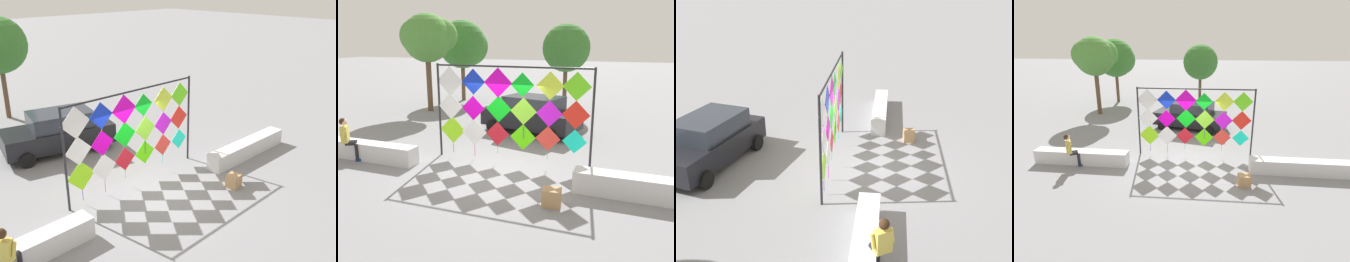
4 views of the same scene
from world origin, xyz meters
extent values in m
plane|color=gray|center=(0.00, 0.00, 0.00)|extent=(120.00, 120.00, 0.00)
cube|color=silver|center=(-4.46, -0.29, 0.29)|extent=(3.97, 0.54, 0.58)
cube|color=silver|center=(4.46, -0.29, 0.29)|extent=(3.97, 0.54, 0.58)
cylinder|color=#232328|center=(-2.28, 1.01, 1.54)|extent=(0.07, 0.07, 3.08)
cylinder|color=#232328|center=(2.69, 1.06, 1.54)|extent=(0.07, 0.07, 3.08)
cylinder|color=#232328|center=(0.21, 1.03, 3.03)|extent=(4.97, 0.12, 0.06)
cube|color=#94EE19|center=(-1.81, 1.01, 0.92)|extent=(0.93, 0.02, 0.93)
cylinder|color=#6E16E5|center=(-1.81, 1.02, 0.29)|extent=(0.02, 0.02, 0.33)
cube|color=white|center=(-1.02, 1.01, 0.92)|extent=(0.88, 0.02, 0.88)
cylinder|color=#E516C4|center=(-1.02, 1.02, 0.29)|extent=(0.02, 0.02, 0.39)
cube|color=red|center=(-0.22, 1.03, 0.92)|extent=(0.78, 0.02, 0.78)
cylinder|color=#16E5D5|center=(-0.22, 1.04, 0.40)|extent=(0.02, 0.02, 0.27)
cube|color=#5AF90C|center=(0.62, 1.06, 0.89)|extent=(0.82, 0.02, 0.82)
cube|color=#F03B30|center=(1.41, 1.04, 0.92)|extent=(0.77, 0.02, 0.77)
cylinder|color=#16D9E5|center=(1.41, 1.05, 0.40)|extent=(0.02, 0.02, 0.28)
cube|color=#14F4CF|center=(2.21, 1.06, 0.91)|extent=(0.73, 0.02, 0.73)
cube|color=white|center=(-1.85, 0.99, 1.71)|extent=(0.86, 0.02, 0.86)
cube|color=#E204C4|center=(-1.04, 1.00, 1.70)|extent=(0.79, 0.02, 0.79)
cylinder|color=#16E532|center=(-1.04, 1.01, 1.10)|extent=(0.02, 0.02, 0.41)
cube|color=#0DDC1A|center=(-0.17, 1.04, 1.73)|extent=(0.84, 0.02, 0.84)
cube|color=#8DEC31|center=(0.64, 1.02, 1.71)|extent=(0.84, 0.02, 0.84)
cylinder|color=#7F16E5|center=(0.64, 1.03, 1.07)|extent=(0.02, 0.02, 0.45)
cube|color=#D417EF|center=(1.44, 1.04, 1.69)|extent=(0.80, 0.02, 0.80)
cube|color=red|center=(2.21, 1.08, 1.70)|extent=(0.84, 0.02, 0.84)
cube|color=white|center=(-1.85, 1.02, 2.53)|extent=(0.94, 0.02, 0.94)
cylinder|color=#E516CB|center=(-1.85, 1.03, 1.91)|extent=(0.02, 0.02, 0.28)
cube|color=#1330CF|center=(-1.02, 1.01, 2.54)|extent=(0.81, 0.02, 0.81)
cylinder|color=yellow|center=(-1.02, 1.02, 1.92)|extent=(0.02, 0.02, 0.42)
cube|color=#EA07C7|center=(-0.19, 1.01, 2.54)|extent=(0.92, 0.02, 0.92)
cube|color=#0ECF22|center=(0.59, 1.04, 2.50)|extent=(0.74, 0.02, 0.74)
cylinder|color=#E516D0|center=(0.59, 1.05, 1.99)|extent=(0.02, 0.02, 0.28)
cube|color=#D1F134|center=(1.45, 1.03, 2.52)|extent=(0.83, 0.02, 0.83)
cylinder|color=#3916E5|center=(1.45, 1.04, 1.96)|extent=(0.02, 0.02, 0.29)
cube|color=#66E61A|center=(2.21, 1.04, 2.53)|extent=(0.83, 0.02, 0.83)
cylinder|color=black|center=(-4.45, -0.58, 0.29)|extent=(0.11, 0.11, 0.58)
cylinder|color=black|center=(-4.58, -0.67, 0.61)|extent=(0.34, 0.28, 0.13)
cube|color=navy|center=(-4.40, -0.55, 0.04)|extent=(0.26, 0.21, 0.09)
cylinder|color=black|center=(-4.54, -0.44, 0.29)|extent=(0.11, 0.11, 0.58)
cylinder|color=black|center=(-4.67, -0.53, 0.61)|extent=(0.34, 0.28, 0.13)
cube|color=gold|center=(-4.76, -0.68, 0.90)|extent=(0.36, 0.41, 0.52)
sphere|color=#DBB293|center=(-4.76, -0.68, 1.30)|extent=(0.22, 0.22, 0.22)
sphere|color=#382314|center=(-4.78, -0.69, 1.31)|extent=(0.22, 0.22, 0.22)
cylinder|color=gold|center=(-4.63, -0.86, 0.95)|extent=(0.19, 0.16, 0.31)
cylinder|color=gold|center=(-4.86, -0.49, 0.95)|extent=(0.19, 0.16, 0.31)
cube|color=black|center=(-0.32, 4.96, 0.63)|extent=(4.31, 2.61, 0.72)
cube|color=#282D38|center=(-0.18, 4.93, 1.27)|extent=(2.54, 2.00, 0.57)
cylinder|color=black|center=(-1.85, 4.44, 0.27)|extent=(0.57, 0.33, 0.54)
cylinder|color=black|center=(0.81, 3.81, 0.27)|extent=(0.57, 0.33, 0.54)
cylinder|color=black|center=(1.21, 5.48, 0.27)|extent=(0.57, 0.33, 0.54)
cube|color=tan|center=(2.16, -1.41, 0.21)|extent=(0.47, 0.43, 0.42)
camera|label=1|loc=(-7.07, -7.89, 6.12)|focal=42.33mm
camera|label=2|loc=(3.88, -8.88, 3.78)|focal=37.50mm
camera|label=3|loc=(-11.34, -0.70, 6.07)|focal=43.15mm
camera|label=4|loc=(0.88, -10.12, 4.99)|focal=28.69mm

